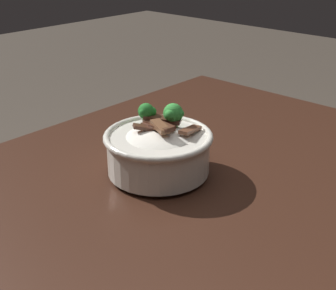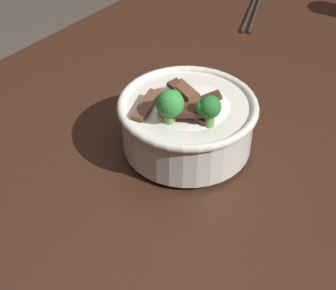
# 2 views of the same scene
# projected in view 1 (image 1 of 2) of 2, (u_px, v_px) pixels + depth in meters

# --- Properties ---
(dining_table) EXTENTS (1.29, 0.79, 0.75)m
(dining_table) POSITION_uv_depth(u_px,v_px,m) (151.00, 251.00, 0.87)
(dining_table) COLOR #381E14
(dining_table) RESTS_ON ground
(rice_bowl) EXTENTS (0.21, 0.21, 0.13)m
(rice_bowl) POSITION_uv_depth(u_px,v_px,m) (158.00, 149.00, 0.86)
(rice_bowl) COLOR silver
(rice_bowl) RESTS_ON dining_table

